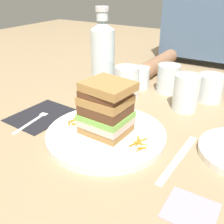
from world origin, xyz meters
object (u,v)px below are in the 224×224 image
object	(u,v)px
main_plate	(105,135)
sandwich	(105,109)
diner_across	(222,7)
empty_tumbler_0	(210,88)
empty_tumbler_2	(168,79)
napkin_pink	(191,210)
fork	(36,118)
knife	(177,160)
juice_glass	(186,94)
water_bottle	(103,56)
empty_tumbler_3	(127,82)
empty_tumbler_1	(140,78)
napkin_dark	(42,115)

from	to	relation	value
main_plate	sandwich	size ratio (longest dim) A/B	2.26
diner_across	main_plate	bearing A→B (deg)	-95.82
empty_tumbler_0	empty_tumbler_2	world-z (taller)	empty_tumbler_2
napkin_pink	fork	bearing A→B (deg)	168.34
empty_tumbler_0	napkin_pink	distance (m)	0.48
knife	napkin_pink	bearing A→B (deg)	-61.37
fork	sandwich	bearing A→B (deg)	5.27
diner_across	juice_glass	bearing A→B (deg)	-86.00
juice_glass	water_bottle	xyz separation A→B (m)	(-0.28, 0.00, 0.07)
empty_tumbler_3	diner_across	size ratio (longest dim) A/B	0.18
main_plate	sandwich	world-z (taller)	sandwich
knife	empty_tumbler_2	size ratio (longest dim) A/B	2.16
empty_tumbler_0	main_plate	bearing A→B (deg)	-113.18
knife	empty_tumbler_3	world-z (taller)	empty_tumbler_3
juice_glass	napkin_pink	size ratio (longest dim) A/B	1.26
sandwich	empty_tumbler_3	world-z (taller)	sandwich
napkin_pink	empty_tumbler_3	bearing A→B (deg)	131.77
main_plate	empty_tumbler_3	xyz separation A→B (m)	(-0.08, 0.24, 0.04)
juice_glass	sandwich	bearing A→B (deg)	-113.39
sandwich	water_bottle	world-z (taller)	water_bottle
water_bottle	empty_tumbler_0	size ratio (longest dim) A/B	3.25
main_plate	empty_tumbler_3	bearing A→B (deg)	107.78
main_plate	empty_tumbler_2	distance (m)	0.36
fork	water_bottle	xyz separation A→B (m)	(0.04, 0.27, 0.11)
empty_tumbler_0	empty_tumbler_3	world-z (taller)	empty_tumbler_3
main_plate	juice_glass	world-z (taller)	juice_glass
empty_tumbler_1	empty_tumbler_2	xyz separation A→B (m)	(0.09, 0.02, 0.01)
napkin_dark	juice_glass	distance (m)	0.41
empty_tumbler_1	fork	bearing A→B (deg)	-110.56
main_plate	juice_glass	distance (m)	0.28
sandwich	napkin_pink	size ratio (longest dim) A/B	1.51
napkin_pink	empty_tumbler_2	bearing A→B (deg)	115.59
knife	empty_tumbler_0	bearing A→B (deg)	93.70
sandwich	empty_tumbler_0	size ratio (longest dim) A/B	1.52
fork	juice_glass	size ratio (longest dim) A/B	1.60
fork	main_plate	bearing A→B (deg)	5.20
juice_glass	diner_across	distance (m)	0.52
knife	sandwich	bearing A→B (deg)	-177.78
sandwich	empty_tumbler_0	bearing A→B (deg)	66.87
empty_tumbler_3	diner_across	distance (m)	0.55
sandwich	diner_across	bearing A→B (deg)	84.22
empty_tumbler_3	diner_across	bearing A→B (deg)	72.68
empty_tumbler_2	diner_across	world-z (taller)	diner_across
empty_tumbler_0	napkin_dark	bearing A→B (deg)	-135.97
sandwich	napkin_dark	bearing A→B (deg)	179.27
fork	empty_tumbler_2	bearing A→B (deg)	58.54
napkin_dark	empty_tumbler_2	xyz separation A→B (m)	(0.23, 0.35, 0.04)
knife	water_bottle	size ratio (longest dim) A/B	0.75
empty_tumbler_3	napkin_pink	size ratio (longest dim) A/B	1.19
knife	diner_across	distance (m)	0.77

